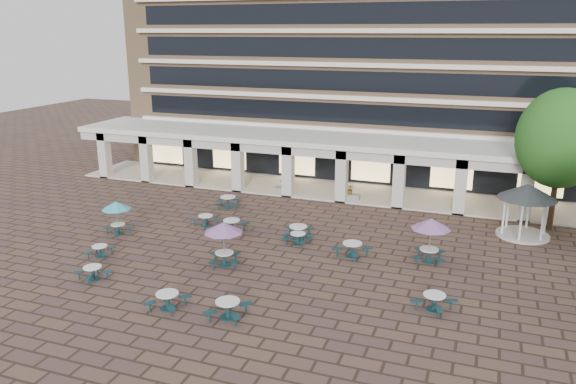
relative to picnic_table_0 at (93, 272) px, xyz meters
The scene contains 21 objects.
ground 8.23m from the picnic_table_0, 39.60° to the left, with size 120.00×120.00×0.00m, color brown.
apartment_building 33.63m from the picnic_table_0, 78.35° to the left, with size 40.00×15.50×25.20m.
retail_arcade 21.17m from the picnic_table_0, 72.47° to the left, with size 42.00×6.60×4.40m.
picnic_table_0 is the anchor object (origin of this frame).
picnic_table_1 3.10m from the picnic_table_0, 121.63° to the left, with size 1.62×1.62×0.64m.
picnic_table_2 8.38m from the picnic_table_0, ahead, with size 1.92×1.92×0.83m.
picnic_table_3 17.02m from the picnic_table_0, ahead, with size 2.11×2.11×0.77m.
picnic_table_4 6.85m from the picnic_table_0, 115.61° to the left, with size 1.84×1.84×2.12m.
picnic_table_5 5.50m from the picnic_table_0, 15.08° to the right, with size 1.80×1.80×0.79m.
picnic_table_6 7.01m from the picnic_table_0, 35.35° to the left, with size 2.13×2.13×2.46m.
picnic_table_7 13.99m from the picnic_table_0, 32.66° to the left, with size 2.23×2.23×0.83m.
picnic_table_8 9.59m from the picnic_table_0, 67.85° to the left, with size 1.87×1.87×0.79m.
picnic_table_9 9.43m from the picnic_table_0, 80.68° to the left, with size 1.96×1.96×0.72m.
picnic_table_10 11.72m from the picnic_table_0, 45.16° to the left, with size 1.72×1.72×0.69m.
picnic_table_11 18.01m from the picnic_table_0, 27.33° to the left, with size 2.18×2.18×2.52m.
picnic_table_12 13.42m from the picnic_table_0, 85.04° to the left, with size 2.20×2.20×0.83m.
picnic_table_13 12.14m from the picnic_table_0, 48.87° to the left, with size 2.12×2.12×0.83m.
gazebo 25.52m from the picnic_table_0, 34.53° to the left, with size 3.57×3.57×3.33m.
tree_east_c 28.48m from the picnic_table_0, 35.96° to the left, with size 5.42×5.42×9.03m.
planter_left 18.51m from the picnic_table_0, 78.43° to the left, with size 1.50×0.83×1.29m.
planter_right 20.24m from the picnic_table_0, 63.66° to the left, with size 1.50×0.69×1.27m.
Camera 1 is at (12.20, -26.65, 12.33)m, focal length 35.00 mm.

